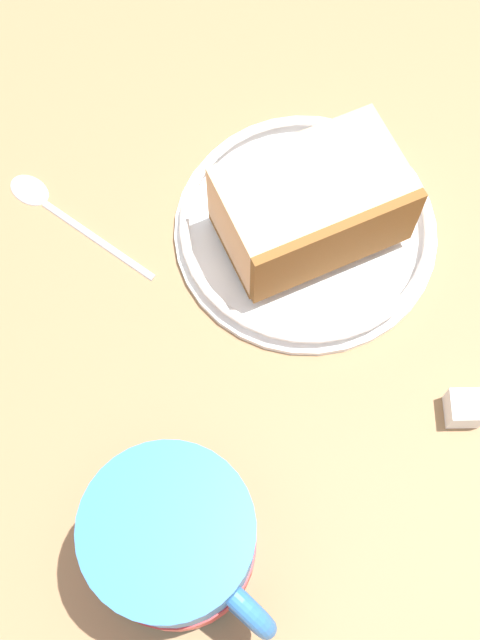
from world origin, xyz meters
The scene contains 6 objects.
ground_plane centered at (0.00, 0.00, -1.44)cm, with size 114.53×114.53×2.87cm, color #936D47.
small_plate centered at (-7.32, 5.12, 0.79)cm, with size 17.35×17.35×1.61cm.
cake_slice centered at (-7.16, 5.34, 4.01)cm, with size 13.13×12.23×6.04cm.
tea_mug centered at (14.44, 8.69, 4.49)cm, with size 8.71×11.29×9.77cm.
teaspoon centered at (-0.64, -10.63, 0.35)cm, with size 2.62×12.42×0.80cm.
sugar_cube centered at (-1.15, 19.15, 0.99)cm, with size 1.98×1.98×1.98cm, color white.
Camera 1 is at (17.30, 14.22, 49.90)cm, focal length 47.28 mm.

